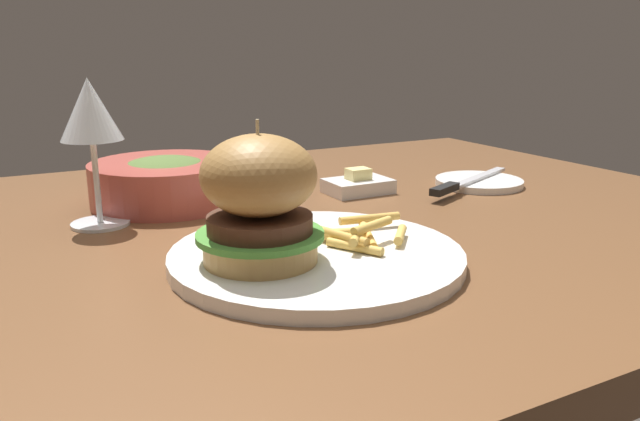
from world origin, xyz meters
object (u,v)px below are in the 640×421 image
(wine_glass, at_px, (90,116))
(bread_plate, at_px, (479,182))
(soup_bowl, at_px, (166,181))
(burger_sandwich, at_px, (259,199))
(table_knife, at_px, (464,182))
(butter_dish, at_px, (358,185))
(main_plate, at_px, (316,256))

(wine_glass, relative_size, bread_plate, 1.32)
(bread_plate, relative_size, soup_bowl, 0.66)
(burger_sandwich, xyz_separation_m, table_knife, (0.39, 0.17, -0.06))
(wine_glass, relative_size, butter_dish, 1.89)
(table_knife, bearing_deg, bread_plate, 23.73)
(butter_dish, relative_size, soup_bowl, 0.46)
(table_knife, bearing_deg, burger_sandwich, -156.26)
(butter_dish, bearing_deg, wine_glass, 179.44)
(burger_sandwich, distance_m, butter_dish, 0.35)
(table_knife, bearing_deg, wine_glass, 172.09)
(main_plate, relative_size, bread_plate, 2.20)
(burger_sandwich, relative_size, table_knife, 0.61)
(butter_dish, bearing_deg, burger_sandwich, -136.61)
(burger_sandwich, bearing_deg, bread_plate, 23.74)
(table_knife, height_order, butter_dish, butter_dish)
(burger_sandwich, height_order, butter_dish, burger_sandwich)
(soup_bowl, bearing_deg, burger_sandwich, -88.84)
(bread_plate, distance_m, soup_bowl, 0.46)
(table_knife, bearing_deg, butter_dish, 155.04)
(wine_glass, distance_m, table_knife, 0.52)
(burger_sandwich, bearing_deg, main_plate, 3.73)
(bread_plate, bearing_deg, burger_sandwich, -156.26)
(table_knife, relative_size, butter_dish, 2.34)
(main_plate, height_order, bread_plate, main_plate)
(wine_glass, bearing_deg, butter_dish, -0.56)
(main_plate, height_order, butter_dish, butter_dish)
(main_plate, relative_size, wine_glass, 1.67)
(wine_glass, relative_size, table_knife, 0.81)
(wine_glass, bearing_deg, main_plate, -55.35)
(soup_bowl, bearing_deg, main_plate, -77.68)
(main_plate, relative_size, burger_sandwich, 2.20)
(table_knife, distance_m, soup_bowl, 0.42)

